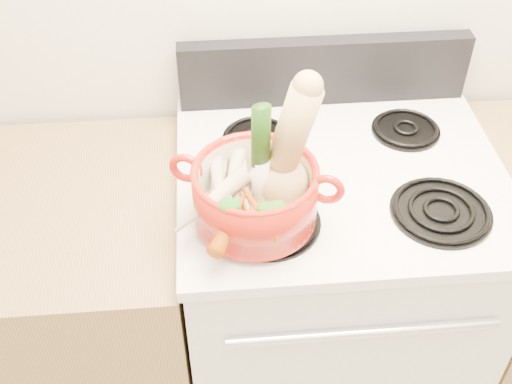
{
  "coord_description": "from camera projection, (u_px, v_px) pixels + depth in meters",
  "views": [
    {
      "loc": [
        -0.3,
        0.27,
        1.94
      ],
      "look_at": [
        -0.22,
        1.23,
        1.06
      ],
      "focal_mm": 45.0,
      "sensor_mm": 36.0,
      "label": 1
    }
  ],
  "objects": [
    {
      "name": "control_backsplash",
      "position": [
        324.0,
        71.0,
        1.68
      ],
      "size": [
        0.76,
        0.05,
        0.18
      ],
      "primitive_type": "cube",
      "color": "black",
      "rests_on": "cooktop"
    },
    {
      "name": "stove_body",
      "position": [
        327.0,
        300.0,
        1.85
      ],
      "size": [
        0.76,
        0.65,
        0.92
      ],
      "primitive_type": "cube",
      "color": "silver",
      "rests_on": "floor"
    },
    {
      "name": "dutch_oven",
      "position": [
        255.0,
        194.0,
        1.34
      ],
      "size": [
        0.33,
        0.33,
        0.13
      ],
      "primitive_type": "cylinder",
      "rotation": [
        0.0,
        0.0,
        -0.31
      ],
      "color": "#B01C0F",
      "rests_on": "burner_front_left"
    },
    {
      "name": "squash",
      "position": [
        295.0,
        146.0,
        1.29
      ],
      "size": [
        0.2,
        0.15,
        0.31
      ],
      "primitive_type": null,
      "rotation": [
        0.0,
        0.23,
        -0.2
      ],
      "color": "tan",
      "rests_on": "dutch_oven"
    },
    {
      "name": "ginger",
      "position": [
        263.0,
        178.0,
        1.4
      ],
      "size": [
        0.08,
        0.06,
        0.04
      ],
      "primitive_type": "ellipsoid",
      "rotation": [
        0.0,
        0.0,
        -0.14
      ],
      "color": "#D1B781",
      "rests_on": "dutch_oven"
    },
    {
      "name": "burner_back_right",
      "position": [
        406.0,
        128.0,
        1.63
      ],
      "size": [
        0.17,
        0.17,
        0.02
      ],
      "primitive_type": "cylinder",
      "color": "black",
      "rests_on": "cooktop"
    },
    {
      "name": "pot_handle_right",
      "position": [
        327.0,
        189.0,
        1.28
      ],
      "size": [
        0.07,
        0.04,
        0.07
      ],
      "primitive_type": "torus",
      "rotation": [
        1.57,
        0.0,
        -0.31
      ],
      "color": "#B01C0F",
      "rests_on": "dutch_oven"
    },
    {
      "name": "carrot_1",
      "position": [
        230.0,
        224.0,
        1.29
      ],
      "size": [
        0.1,
        0.17,
        0.05
      ],
      "primitive_type": "cone",
      "rotation": [
        1.66,
        0.0,
        -0.42
      ],
      "color": "#B95609",
      "rests_on": "dutch_oven"
    },
    {
      "name": "parsnip_3",
      "position": [
        210.0,
        201.0,
        1.31
      ],
      "size": [
        0.18,
        0.16,
        0.06
      ],
      "primitive_type": "cone",
      "rotation": [
        1.66,
        0.0,
        -0.86
      ],
      "color": "beige",
      "rests_on": "dutch_oven"
    },
    {
      "name": "oven_handle",
      "position": [
        364.0,
        333.0,
        1.38
      ],
      "size": [
        0.6,
        0.02,
        0.02
      ],
      "primitive_type": "cylinder",
      "rotation": [
        0.0,
        1.57,
        0.0
      ],
      "color": "silver",
      "rests_on": "stove_body"
    },
    {
      "name": "parsnip_4",
      "position": [
        233.0,
        175.0,
        1.37
      ],
      "size": [
        0.09,
        0.21,
        0.06
      ],
      "primitive_type": "cone",
      "rotation": [
        1.66,
        0.0,
        -0.26
      ],
      "color": "beige",
      "rests_on": "dutch_oven"
    },
    {
      "name": "cooktop",
      "position": [
        341.0,
        176.0,
        1.53
      ],
      "size": [
        0.78,
        0.67,
        0.03
      ],
      "primitive_type": "cube",
      "color": "white",
      "rests_on": "stove_body"
    },
    {
      "name": "parsnip_0",
      "position": [
        237.0,
        184.0,
        1.38
      ],
      "size": [
        0.06,
        0.25,
        0.07
      ],
      "primitive_type": "cone",
      "rotation": [
        1.66,
        0.0,
        -0.07
      ],
      "color": "beige",
      "rests_on": "dutch_oven"
    },
    {
      "name": "parsnip_5",
      "position": [
        218.0,
        185.0,
        1.34
      ],
      "size": [
        0.04,
        0.2,
        0.05
      ],
      "primitive_type": "cone",
      "rotation": [
        1.66,
        0.0,
        0.02
      ],
      "color": "beige",
      "rests_on": "dutch_oven"
    },
    {
      "name": "parsnip_1",
      "position": [
        217.0,
        190.0,
        1.36
      ],
      "size": [
        0.07,
        0.21,
        0.06
      ],
      "primitive_type": "cone",
      "rotation": [
        1.66,
        0.0,
        -0.12
      ],
      "color": "beige",
      "rests_on": "dutch_oven"
    },
    {
      "name": "leek",
      "position": [
        261.0,
        156.0,
        1.29
      ],
      "size": [
        0.05,
        0.06,
        0.26
      ],
      "primitive_type": "cylinder",
      "rotation": [
        0.02,
        0.0,
        0.34
      ],
      "color": "white",
      "rests_on": "dutch_oven"
    },
    {
      "name": "pot_handle_left",
      "position": [
        186.0,
        168.0,
        1.33
      ],
      "size": [
        0.07,
        0.04,
        0.07
      ],
      "primitive_type": "torus",
      "rotation": [
        1.57,
        0.0,
        -0.31
      ],
      "color": "#B01C0F",
      "rests_on": "dutch_oven"
    },
    {
      "name": "burner_front_right",
      "position": [
        441.0,
        210.0,
        1.41
      ],
      "size": [
        0.22,
        0.22,
        0.02
      ],
      "primitive_type": "cylinder",
      "color": "black",
      "rests_on": "cooktop"
    },
    {
      "name": "burner_front_left",
      "position": [
        269.0,
        221.0,
        1.38
      ],
      "size": [
        0.22,
        0.22,
        0.02
      ],
      "primitive_type": "cylinder",
      "color": "black",
      "rests_on": "cooktop"
    },
    {
      "name": "parsnip_2",
      "position": [
        243.0,
        181.0,
        1.37
      ],
      "size": [
        0.06,
        0.19,
        0.06
      ],
      "primitive_type": "cone",
      "rotation": [
        1.66,
        0.0,
        0.08
      ],
      "color": "beige",
      "rests_on": "dutch_oven"
    },
    {
      "name": "carrot_0",
      "position": [
        251.0,
        216.0,
        1.32
      ],
      "size": [
        0.08,
        0.15,
        0.04
      ],
      "primitive_type": "cone",
      "rotation": [
        1.66,
        0.0,
        0.35
      ],
      "color": "#DB630A",
      "rests_on": "dutch_oven"
    },
    {
      "name": "burner_back_left",
      "position": [
        257.0,
        136.0,
        1.6
      ],
      "size": [
        0.17,
        0.17,
        0.02
      ],
      "primitive_type": "cylinder",
      "color": "black",
      "rests_on": "cooktop"
    },
    {
      "name": "carrot_2",
      "position": [
        261.0,
        214.0,
        1.3
      ],
      "size": [
        0.09,
        0.15,
        0.04
      ],
      "primitive_type": "cone",
      "rotation": [
        1.66,
        0.0,
        0.41
      ],
      "color": "#CE540A",
      "rests_on": "dutch_oven"
    }
  ]
}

